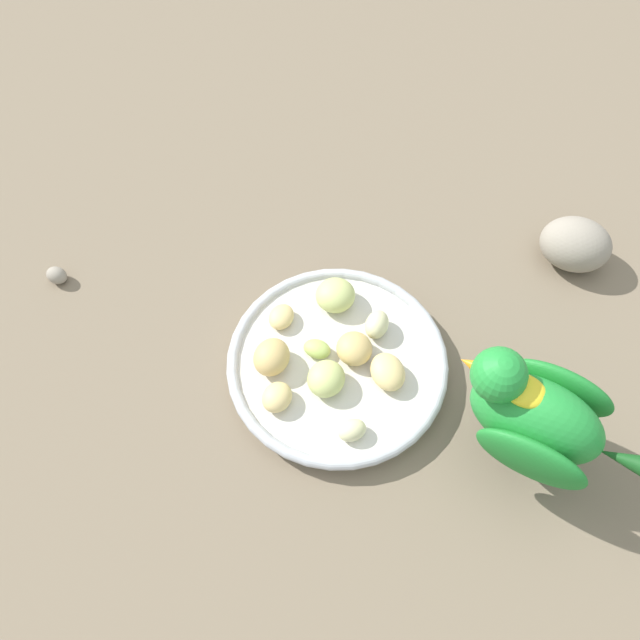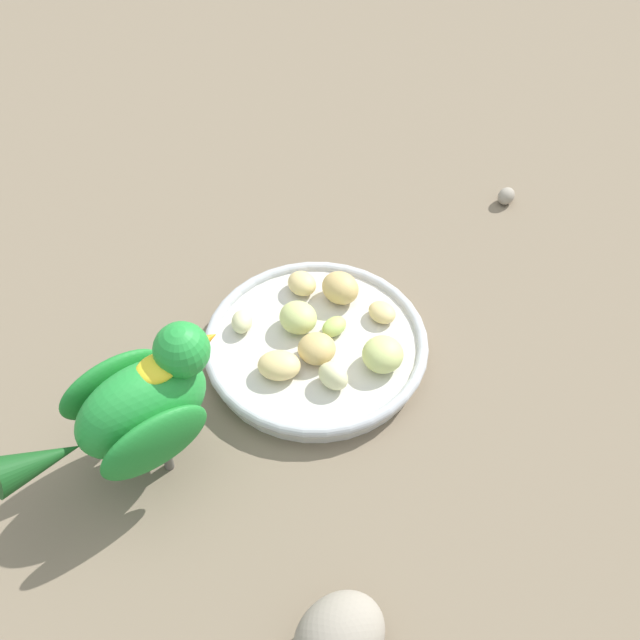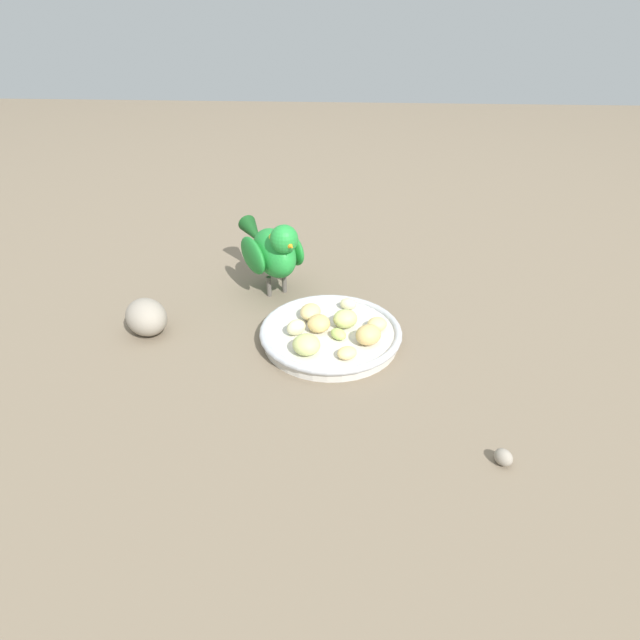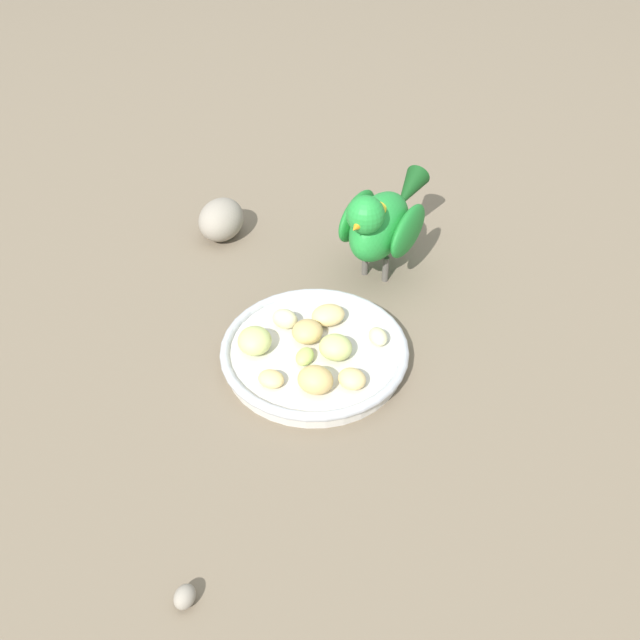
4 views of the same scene
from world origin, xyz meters
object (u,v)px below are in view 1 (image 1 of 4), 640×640
(apple_piece_4, at_px, (325,376))
(apple_piece_7, at_px, (388,372))
(rock_large, at_px, (575,244))
(apple_piece_2, at_px, (377,325))
(parrot, at_px, (542,418))
(pebble_0, at_px, (57,275))
(apple_piece_0, at_px, (272,357))
(apple_piece_1, at_px, (319,348))
(apple_piece_9, at_px, (281,317))
(apple_piece_8, at_px, (277,397))
(apple_piece_6, at_px, (352,430))
(feeding_bowl, at_px, (337,364))
(apple_piece_5, at_px, (354,349))
(apple_piece_3, at_px, (335,295))

(apple_piece_4, height_order, apple_piece_7, apple_piece_4)
(apple_piece_4, bearing_deg, rock_large, -179.26)
(apple_piece_2, height_order, parrot, parrot)
(apple_piece_2, relative_size, pebble_0, 1.38)
(apple_piece_0, bearing_deg, apple_piece_1, 167.14)
(apple_piece_4, relative_size, apple_piece_9, 1.30)
(apple_piece_2, height_order, apple_piece_4, apple_piece_4)
(apple_piece_4, bearing_deg, apple_piece_7, 155.91)
(pebble_0, bearing_deg, apple_piece_7, 131.04)
(rock_large, distance_m, pebble_0, 0.54)
(apple_piece_7, bearing_deg, pebble_0, -48.96)
(apple_piece_8, relative_size, parrot, 0.17)
(apple_piece_6, bearing_deg, feeding_bowl, -109.92)
(apple_piece_4, relative_size, apple_piece_8, 1.21)
(feeding_bowl, height_order, pebble_0, feeding_bowl)
(apple_piece_8, height_order, pebble_0, apple_piece_8)
(apple_piece_1, xyz_separation_m, apple_piece_2, (-0.06, 0.01, 0.00))
(feeding_bowl, relative_size, apple_piece_1, 7.99)
(apple_piece_5, xyz_separation_m, parrot, (-0.09, 0.15, 0.05))
(feeding_bowl, bearing_deg, parrot, 124.57)
(apple_piece_7, xyz_separation_m, apple_piece_8, (0.10, -0.03, -0.00))
(parrot, bearing_deg, apple_piece_1, 1.85)
(pebble_0, bearing_deg, apple_piece_9, 136.55)
(apple_piece_3, bearing_deg, apple_piece_8, 33.49)
(apple_piece_1, xyz_separation_m, parrot, (-0.11, 0.17, 0.05))
(apple_piece_5, height_order, parrot, parrot)
(apple_piece_3, height_order, apple_piece_6, apple_piece_3)
(apple_piece_6, height_order, apple_piece_9, apple_piece_6)
(apple_piece_4, xyz_separation_m, parrot, (-0.13, 0.14, 0.05))
(feeding_bowl, bearing_deg, apple_piece_0, -27.76)
(apple_piece_0, bearing_deg, apple_piece_3, -161.08)
(feeding_bowl, xyz_separation_m, apple_piece_4, (0.02, 0.01, 0.02))
(apple_piece_3, height_order, pebble_0, apple_piece_3)
(apple_piece_6, xyz_separation_m, apple_piece_8, (0.04, -0.06, 0.00))
(apple_piece_2, distance_m, apple_piece_6, 0.11)
(apple_piece_5, xyz_separation_m, apple_piece_9, (0.04, -0.07, -0.00))
(apple_piece_4, distance_m, apple_piece_9, 0.08)
(apple_piece_0, distance_m, apple_piece_3, 0.09)
(apple_piece_2, bearing_deg, feeding_bowl, 12.50)
(apple_piece_5, bearing_deg, rock_large, 178.37)
(feeding_bowl, xyz_separation_m, apple_piece_5, (-0.02, 0.00, 0.02))
(apple_piece_4, distance_m, apple_piece_8, 0.05)
(apple_piece_4, distance_m, apple_piece_6, 0.06)
(apple_piece_4, bearing_deg, apple_piece_0, -50.49)
(apple_piece_8, relative_size, pebble_0, 1.40)
(feeding_bowl, height_order, apple_piece_9, apple_piece_9)
(apple_piece_6, bearing_deg, apple_piece_5, -122.20)
(apple_piece_7, bearing_deg, apple_piece_1, -52.20)
(apple_piece_1, distance_m, parrot, 0.21)
(rock_large, height_order, pebble_0, rock_large)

